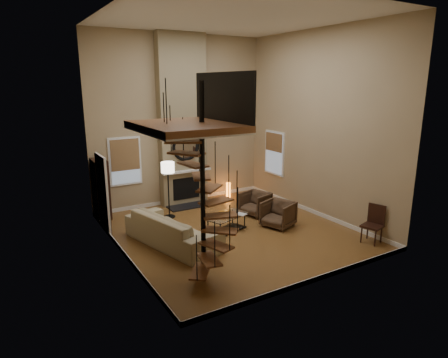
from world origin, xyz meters
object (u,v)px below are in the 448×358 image
floor_lamp (168,172)px  side_chair (374,222)px  accent_lamp (228,190)px  coffee_table (227,221)px  sofa (171,229)px  armchair_near (257,203)px  hutch (101,189)px  armchair_far (279,213)px

floor_lamp → side_chair: size_ratio=1.74×
accent_lamp → side_chair: size_ratio=0.56×
coffee_table → sofa: bearing=-179.5°
armchair_near → accent_lamp: (0.18, 2.00, -0.10)m
hutch → armchair_far: hutch is taller
hutch → coffee_table: size_ratio=1.29×
sofa → side_chair: side_chair is taller
armchair_near → coffee_table: armchair_near is taller
armchair_near → floor_lamp: 2.89m
floor_lamp → side_chair: floor_lamp is taller
armchair_far → side_chair: side_chair is taller
armchair_near → accent_lamp: 2.01m
armchair_near → armchair_far: size_ratio=0.96×
hutch → armchair_near: size_ratio=2.23×
armchair_near → coffee_table: bearing=-81.3°
hutch → armchair_near: bearing=-24.4°
coffee_table → floor_lamp: bearing=116.2°
floor_lamp → accent_lamp: (2.64, 0.90, -1.16)m
armchair_near → accent_lamp: size_ratio=1.44×
hutch → armchair_far: bearing=-35.9°
hutch → side_chair: bearing=-43.0°
armchair_far → floor_lamp: floor_lamp is taller
coffee_table → accent_lamp: size_ratio=2.49×
armchair_near → armchair_far: bearing=-18.1°
floor_lamp → armchair_far: bearing=-42.6°
armchair_far → side_chair: size_ratio=0.84×
accent_lamp → side_chair: (1.14, -5.28, 0.28)m
side_chair → hutch: bearing=137.0°
accent_lamp → floor_lamp: bearing=-161.2°
armchair_far → floor_lamp: 3.48m
hutch → coffee_table: hutch is taller
coffee_table → accent_lamp: 3.25m
armchair_far → side_chair: bearing=10.6°
armchair_far → coffee_table: armchair_far is taller
side_chair → coffee_table: bearing=138.6°
armchair_far → coffee_table: bearing=-125.5°
armchair_far → sofa: bearing=-118.0°
armchair_far → coffee_table: (-1.52, 0.38, -0.07)m
armchair_near → coffee_table: (-1.54, -0.75, -0.07)m
hutch → sofa: (1.07, -2.69, -0.55)m
armchair_near → side_chair: size_ratio=0.80×
coffee_table → side_chair: size_ratio=1.38×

